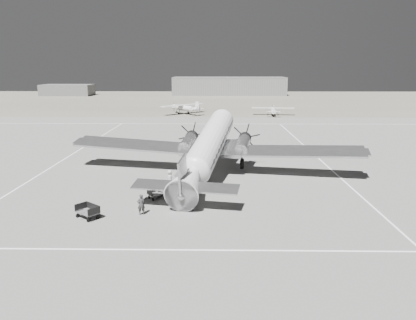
% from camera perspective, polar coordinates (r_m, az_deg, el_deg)
% --- Properties ---
extents(ground, '(260.00, 260.00, 0.00)m').
position_cam_1_polar(ground, '(37.77, 1.42, -3.34)').
color(ground, slate).
rests_on(ground, ground).
extents(taxi_line_near, '(60.00, 0.15, 0.01)m').
position_cam_1_polar(taxi_line_near, '(24.66, 1.67, -12.56)').
color(taxi_line_near, white).
rests_on(taxi_line_near, ground).
extents(taxi_line_right, '(0.15, 80.00, 0.01)m').
position_cam_1_polar(taxi_line_right, '(39.73, 19.03, -3.23)').
color(taxi_line_right, white).
rests_on(taxi_line_right, ground).
extents(taxi_line_left, '(0.15, 60.00, 0.01)m').
position_cam_1_polar(taxi_line_left, '(50.63, -19.50, 0.16)').
color(taxi_line_left, white).
rests_on(taxi_line_left, ground).
extents(taxi_line_horizon, '(90.00, 0.15, 0.01)m').
position_cam_1_polar(taxi_line_horizon, '(76.97, 1.20, 5.11)').
color(taxi_line_horizon, white).
rests_on(taxi_line_horizon, ground).
extents(grass_infield, '(260.00, 90.00, 0.01)m').
position_cam_1_polar(grass_infield, '(131.66, 1.11, 8.43)').
color(grass_infield, '#686458').
rests_on(grass_infield, ground).
extents(hangar_main, '(42.00, 14.00, 6.60)m').
position_cam_1_polar(hangar_main, '(156.50, 2.95, 10.37)').
color(hangar_main, slate).
rests_on(hangar_main, ground).
extents(shed_secondary, '(18.00, 10.00, 4.00)m').
position_cam_1_polar(shed_secondary, '(161.04, -19.15, 9.29)').
color(shed_secondary, '#525252').
rests_on(shed_secondary, ground).
extents(dc3_airliner, '(33.72, 26.27, 5.79)m').
position_cam_1_polar(dc3_airliner, '(39.25, 0.05, 1.65)').
color(dc3_airliner, silver).
rests_on(dc3_airliner, ground).
extents(light_plane_left, '(15.02, 14.96, 2.43)m').
position_cam_1_polar(light_plane_left, '(92.59, -3.35, 7.20)').
color(light_plane_left, silver).
rests_on(light_plane_left, ground).
extents(light_plane_right, '(10.14, 8.56, 1.95)m').
position_cam_1_polar(light_plane_right, '(91.26, 9.12, 6.82)').
color(light_plane_right, silver).
rests_on(light_plane_right, ground).
extents(baggage_cart_near, '(1.96, 1.86, 0.91)m').
position_cam_1_polar(baggage_cart_near, '(33.75, -7.09, -4.65)').
color(baggage_cart_near, '#525252').
rests_on(baggage_cart_near, ground).
extents(baggage_cart_far, '(2.15, 2.08, 0.99)m').
position_cam_1_polar(baggage_cart_far, '(30.49, -16.58, -6.99)').
color(baggage_cart_far, '#525252').
rests_on(baggage_cart_far, ground).
extents(ground_crew, '(0.66, 0.55, 1.56)m').
position_cam_1_polar(ground_crew, '(30.26, -9.38, -6.19)').
color(ground_crew, '#2B2B2B').
rests_on(ground_crew, ground).
extents(ramp_agent, '(0.81, 0.92, 1.57)m').
position_cam_1_polar(ramp_agent, '(33.98, -6.91, -3.94)').
color(ramp_agent, '#B7B7B4').
rests_on(ramp_agent, ground).
extents(passenger, '(0.66, 0.85, 1.54)m').
position_cam_1_polar(passenger, '(36.82, -5.40, -2.58)').
color(passenger, '#ABABA9').
rests_on(passenger, ground).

